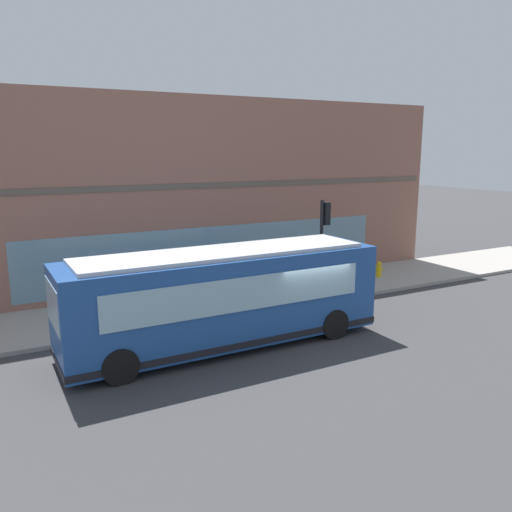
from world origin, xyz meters
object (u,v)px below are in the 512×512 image
Objects in this scene: pedestrian_by_light_pole at (224,265)px; newspaper_vending_box at (228,286)px; pedestrian_walking_along_curb at (288,261)px; city_bus_nearside at (224,298)px; traffic_light_near_corner at (324,230)px; fire_hydrant at (379,269)px.

newspaper_vending_box is (-1.13, 0.37, -0.60)m from pedestrian_by_light_pole.
city_bus_nearside is at bearing 133.71° from pedestrian_walking_along_curb.
traffic_light_near_corner is at bearing -65.05° from city_bus_nearside.
traffic_light_near_corner is at bearing -119.28° from newspaper_vending_box.
newspaper_vending_box reaches higher than fire_hydrant.
pedestrian_by_light_pole is at bearing -24.93° from city_bus_nearside.
pedestrian_by_light_pole is 2.02× the size of newspaper_vending_box.
traffic_light_near_corner reaches higher than newspaper_vending_box.
fire_hydrant is at bearing -69.74° from traffic_light_near_corner.
newspaper_vending_box is (1.89, 3.38, -2.33)m from traffic_light_near_corner.
pedestrian_walking_along_curb is at bearing -92.01° from pedestrian_by_light_pole.
pedestrian_by_light_pole is (0.11, 3.16, 0.09)m from pedestrian_walking_along_curb.
traffic_light_near_corner is (2.62, -5.63, 1.38)m from city_bus_nearside.
pedestrian_walking_along_curb reaches higher than fire_hydrant.
pedestrian_walking_along_curb is (5.53, -5.79, -0.44)m from city_bus_nearside.
fire_hydrant is 4.50m from pedestrian_walking_along_curb.
city_bus_nearside is 13.60× the size of fire_hydrant.
city_bus_nearside is 2.52× the size of traffic_light_near_corner.
newspaper_vending_box is at bearing 161.99° from pedestrian_by_light_pole.
traffic_light_near_corner is 4.44× the size of newspaper_vending_box.
newspaper_vending_box is at bearing 88.10° from fire_hydrant.
traffic_light_near_corner is 4.52m from newspaper_vending_box.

